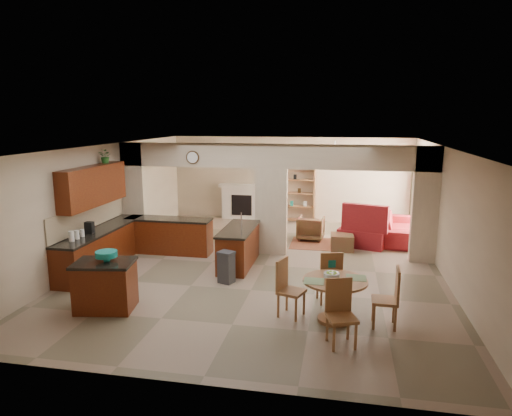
% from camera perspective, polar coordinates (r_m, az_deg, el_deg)
% --- Properties ---
extents(floor, '(10.00, 10.00, 0.00)m').
position_cam_1_polar(floor, '(10.90, 1.05, -7.17)').
color(floor, '#87725E').
rests_on(floor, ground).
extents(ceiling, '(10.00, 10.00, 0.00)m').
position_cam_1_polar(ceiling, '(10.35, 1.11, 7.68)').
color(ceiling, white).
rests_on(ceiling, wall_back).
extents(wall_back, '(8.00, 0.00, 8.00)m').
position_cam_1_polar(wall_back, '(15.42, 4.24, 3.64)').
color(wall_back, '#C8B192').
rests_on(wall_back, floor).
extents(wall_front, '(8.00, 0.00, 8.00)m').
position_cam_1_polar(wall_front, '(5.85, -7.38, -9.40)').
color(wall_front, '#C8B192').
rests_on(wall_front, floor).
extents(wall_left, '(0.00, 10.00, 10.00)m').
position_cam_1_polar(wall_left, '(11.87, -18.31, 0.77)').
color(wall_left, '#C8B192').
rests_on(wall_left, floor).
extents(wall_right, '(0.00, 10.00, 10.00)m').
position_cam_1_polar(wall_right, '(10.63, 22.84, -0.73)').
color(wall_right, '#C8B192').
rests_on(wall_right, floor).
extents(partition_left_pier, '(0.60, 0.25, 2.80)m').
position_cam_1_polar(partition_left_pier, '(12.61, -14.93, 1.55)').
color(partition_left_pier, '#C8B192').
rests_on(partition_left_pier, floor).
extents(partition_center_pier, '(0.80, 0.25, 2.20)m').
position_cam_1_polar(partition_center_pier, '(11.56, 1.92, -0.44)').
color(partition_center_pier, '#C8B192').
rests_on(partition_center_pier, floor).
extents(partition_right_pier, '(0.60, 0.25, 2.80)m').
position_cam_1_polar(partition_right_pier, '(11.54, 20.39, 0.34)').
color(partition_right_pier, '#C8B192').
rests_on(partition_right_pier, floor).
extents(partition_header, '(8.00, 0.25, 0.60)m').
position_cam_1_polar(partition_header, '(11.36, 1.96, 6.49)').
color(partition_header, '#C8B192').
rests_on(partition_header, partition_center_pier).
extents(kitchen_counter, '(2.52, 3.29, 1.48)m').
position_cam_1_polar(kitchen_counter, '(11.52, -15.39, -4.14)').
color(kitchen_counter, '#431007').
rests_on(kitchen_counter, floor).
extents(upper_cabinets, '(0.35, 2.40, 0.90)m').
position_cam_1_polar(upper_cabinets, '(11.02, -19.66, 2.64)').
color(upper_cabinets, '#431007').
rests_on(upper_cabinets, wall_left).
extents(peninsula, '(0.70, 1.85, 0.91)m').
position_cam_1_polar(peninsula, '(10.77, -2.20, -4.86)').
color(peninsula, '#431007').
rests_on(peninsula, floor).
extents(wall_clock, '(0.34, 0.03, 0.34)m').
position_cam_1_polar(wall_clock, '(11.70, -7.94, 6.28)').
color(wall_clock, '#462F17').
rests_on(wall_clock, partition_header).
extents(rug, '(1.60, 1.30, 0.01)m').
position_cam_1_polar(rug, '(12.77, 8.00, -4.46)').
color(rug, brown).
rests_on(rug, floor).
extents(fireplace, '(1.60, 0.35, 1.20)m').
position_cam_1_polar(fireplace, '(15.65, -1.70, 0.86)').
color(fireplace, beige).
rests_on(fireplace, floor).
extents(shelving_unit, '(1.00, 0.32, 1.80)m').
position_cam_1_polar(shelving_unit, '(15.29, 5.44, 1.65)').
color(shelving_unit, brown).
rests_on(shelving_unit, floor).
extents(window_a, '(0.02, 0.90, 1.90)m').
position_cam_1_polar(window_a, '(12.88, 20.59, 0.51)').
color(window_a, white).
rests_on(window_a, wall_right).
extents(window_b, '(0.02, 0.90, 1.90)m').
position_cam_1_polar(window_b, '(14.54, 19.50, 1.74)').
color(window_b, white).
rests_on(window_b, wall_right).
extents(glazed_door, '(0.02, 0.70, 2.10)m').
position_cam_1_polar(glazed_door, '(13.73, 19.97, 0.55)').
color(glazed_door, white).
rests_on(glazed_door, wall_right).
extents(drape_a_left, '(0.10, 0.28, 2.30)m').
position_cam_1_polar(drape_a_left, '(12.29, 20.86, -0.00)').
color(drape_a_left, '#3B1D17').
rests_on(drape_a_left, wall_right).
extents(drape_a_right, '(0.10, 0.28, 2.30)m').
position_cam_1_polar(drape_a_right, '(13.46, 20.01, 0.98)').
color(drape_a_right, '#3B1D17').
rests_on(drape_a_right, wall_right).
extents(drape_b_left, '(0.10, 0.28, 2.30)m').
position_cam_1_polar(drape_b_left, '(13.94, 19.69, 1.35)').
color(drape_b_left, '#3B1D17').
rests_on(drape_b_left, wall_right).
extents(drape_b_right, '(0.10, 0.28, 2.30)m').
position_cam_1_polar(drape_b_right, '(15.12, 19.02, 2.12)').
color(drape_b_right, '#3B1D17').
rests_on(drape_b_right, wall_right).
extents(ceiling_fan, '(1.00, 1.00, 0.10)m').
position_cam_1_polar(ceiling_fan, '(13.22, 9.82, 7.27)').
color(ceiling_fan, white).
rests_on(ceiling_fan, ceiling).
extents(kitchen_island, '(1.15, 0.91, 0.91)m').
position_cam_1_polar(kitchen_island, '(8.82, -18.32, -9.18)').
color(kitchen_island, '#431007').
rests_on(kitchen_island, floor).
extents(teal_bowl, '(0.39, 0.39, 0.18)m').
position_cam_1_polar(teal_bowl, '(8.67, -18.19, -5.74)').
color(teal_bowl, '#13827C').
rests_on(teal_bowl, kitchen_island).
extents(trash_can, '(0.37, 0.34, 0.63)m').
position_cam_1_polar(trash_can, '(9.73, -3.73, -7.54)').
color(trash_can, '#2C2C2E').
rests_on(trash_can, floor).
extents(dining_table, '(1.10, 1.10, 0.75)m').
position_cam_1_polar(dining_table, '(8.02, 9.81, -10.49)').
color(dining_table, brown).
rests_on(dining_table, floor).
extents(fruit_bowl, '(0.27, 0.27, 0.14)m').
position_cam_1_polar(fruit_bowl, '(7.88, 9.43, -8.37)').
color(fruit_bowl, '#85C329').
rests_on(fruit_bowl, dining_table).
extents(sofa, '(2.50, 1.19, 0.70)m').
position_cam_1_polar(sofa, '(13.64, 17.09, -2.34)').
color(sofa, maroon).
rests_on(sofa, floor).
extents(chaise, '(1.44, 1.29, 0.48)m').
position_cam_1_polar(chaise, '(12.84, 13.25, -3.48)').
color(chaise, maroon).
rests_on(chaise, floor).
extents(armchair, '(0.78, 0.80, 0.67)m').
position_cam_1_polar(armchair, '(13.12, 6.87, -2.51)').
color(armchair, maroon).
rests_on(armchair, floor).
extents(ottoman, '(0.61, 0.61, 0.42)m').
position_cam_1_polar(ottoman, '(12.27, 10.70, -4.22)').
color(ottoman, maroon).
rests_on(ottoman, floor).
extents(plant, '(0.37, 0.34, 0.34)m').
position_cam_1_polar(plant, '(11.49, -18.29, 6.19)').
color(plant, '#165319').
rests_on(plant, upper_cabinets).
extents(chair_north, '(0.52, 0.52, 1.02)m').
position_cam_1_polar(chair_north, '(8.71, 9.22, -8.31)').
color(chair_north, brown).
rests_on(chair_north, floor).
extents(chair_east, '(0.44, 0.43, 1.02)m').
position_cam_1_polar(chair_east, '(8.01, 16.44, -10.42)').
color(chair_east, brown).
rests_on(chair_east, floor).
extents(chair_south, '(0.53, 0.53, 1.02)m').
position_cam_1_polar(chair_south, '(7.29, 10.48, -12.34)').
color(chair_south, brown).
rests_on(chair_south, floor).
extents(chair_west, '(0.53, 0.53, 1.02)m').
position_cam_1_polar(chair_west, '(8.14, 3.91, -9.60)').
color(chair_west, brown).
rests_on(chair_west, floor).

